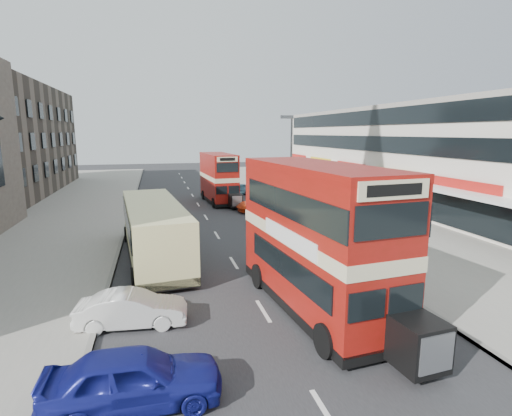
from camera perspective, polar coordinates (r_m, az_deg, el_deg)
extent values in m
plane|color=#28282B|center=(14.30, 3.24, -17.80)|extent=(160.00, 160.00, 0.00)
cube|color=#28282B|center=(32.91, -7.17, -1.31)|extent=(12.00, 90.00, 0.01)
cube|color=gray|center=(36.30, 11.97, -0.22)|extent=(12.00, 90.00, 0.15)
cube|color=gray|center=(33.69, -27.88, -2.09)|extent=(12.00, 90.00, 0.15)
cube|color=gray|center=(32.76, -17.82, -1.68)|extent=(0.20, 90.00, 0.16)
cube|color=gray|center=(34.15, 3.04, -0.68)|extent=(0.20, 90.00, 0.16)
cube|color=beige|center=(41.55, 21.02, 6.82)|extent=(8.00, 46.00, 9.00)
cube|color=black|center=(39.65, 15.94, 2.75)|extent=(0.10, 44.00, 2.40)
cube|color=gray|center=(41.55, 21.46, 13.15)|extent=(8.20, 46.20, 0.40)
cube|color=white|center=(39.07, 14.96, 4.75)|extent=(1.80, 44.00, 0.20)
cylinder|color=slate|center=(31.85, 5.03, 5.60)|extent=(0.16, 0.16, 8.00)
cube|color=slate|center=(31.62, 4.45, 12.83)|extent=(1.00, 0.20, 0.25)
cube|color=black|center=(16.28, 8.20, -12.71)|extent=(3.57, 8.88, 0.38)
cube|color=maroon|center=(15.81, 8.33, -8.39)|extent=(3.55, 8.87, 2.38)
cube|color=beige|center=(15.43, 8.46, -3.64)|extent=(3.59, 8.92, 0.49)
cube|color=maroon|center=(15.16, 8.60, 1.12)|extent=(3.55, 8.87, 2.27)
cube|color=maroon|center=(15.01, 8.73, 5.72)|extent=(3.57, 8.90, 0.27)
cube|color=black|center=(12.73, 22.20, -17.49)|extent=(1.42, 1.42, 1.41)
cube|color=black|center=(39.80, -5.33, 1.28)|extent=(2.82, 7.46, 0.32)
cube|color=maroon|center=(39.63, -5.35, 2.84)|extent=(2.80, 7.46, 2.01)
cube|color=beige|center=(39.49, -5.38, 4.49)|extent=(2.85, 7.50, 0.41)
cube|color=maroon|center=(39.39, -5.41, 6.07)|extent=(2.80, 7.46, 1.92)
cube|color=maroon|center=(39.32, -5.44, 7.57)|extent=(2.82, 7.48, 0.23)
cube|color=black|center=(35.82, -2.94, 1.07)|extent=(1.17, 1.17, 1.19)
cube|color=black|center=(22.70, -14.20, -5.96)|extent=(3.82, 11.10, 0.44)
cube|color=beige|center=(22.38, -14.34, -2.89)|extent=(3.80, 11.09, 2.83)
imported|color=navy|center=(11.33, -17.08, -22.16)|extent=(4.46, 1.84, 1.51)
imported|color=silver|center=(15.32, -17.29, -13.62)|extent=(3.95, 1.71, 1.26)
imported|color=#A9101B|center=(28.54, 4.59, -1.78)|extent=(4.75, 2.45, 1.32)
imported|color=#E24416|center=(34.93, 0.90, 0.53)|extent=(4.77, 2.56, 1.27)
imported|color=#5997B2|center=(44.37, -2.67, 2.70)|extent=(3.86, 1.88, 1.27)
imported|color=gray|center=(28.01, 11.75, -1.39)|extent=(0.77, 0.64, 1.80)
imported|color=gray|center=(42.73, 2.47, 2.77)|extent=(0.96, 0.72, 1.52)
imported|color=gray|center=(36.40, -0.50, 0.71)|extent=(0.66, 1.86, 0.97)
imported|color=black|center=(36.29, -0.50, 1.74)|extent=(0.59, 0.39, 1.60)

